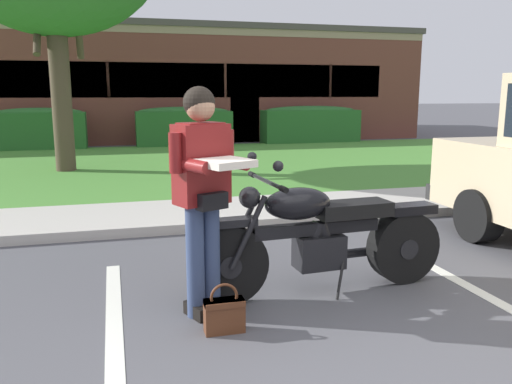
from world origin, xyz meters
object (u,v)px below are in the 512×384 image
motorcycle (331,236)px  handbag (224,312)px  hedge_center_left (184,126)px  brick_building (110,85)px  hedge_center_right (310,124)px  rider_person (203,184)px  hedge_left (40,128)px

motorcycle → handbag: motorcycle is taller
motorcycle → handbag: (-1.02, -0.54, -0.34)m
handbag → hedge_center_left: size_ratio=0.12×
motorcycle → brick_building: brick_building is taller
hedge_center_left → hedge_center_right: bearing=0.0°
brick_building → hedge_center_left: bearing=-68.2°
rider_person → brick_building: 18.14m
motorcycle → hedge_left: size_ratio=0.87×
hedge_center_left → brick_building: bearing=111.8°
hedge_center_left → handbag: bearing=-96.0°
handbag → motorcycle: bearing=27.6°
hedge_left → brick_building: bearing=70.4°
hedge_left → hedge_center_left: size_ratio=0.88×
rider_person → hedge_center_right: (5.62, 12.57, -0.36)m
hedge_left → hedge_center_left: 4.18m
motorcycle → hedge_left: hedge_left is taller
rider_person → hedge_center_left: bearing=83.5°
handbag → hedge_center_right: bearing=66.7°
motorcycle → hedge_center_left: 12.36m
hedge_center_left → motorcycle: bearing=-91.5°
hedge_center_left → hedge_center_right: size_ratio=0.91×
motorcycle → hedge_left: 12.95m
rider_person → motorcycle: bearing=10.6°
motorcycle → rider_person: size_ratio=1.32×
hedge_center_right → rider_person: bearing=-114.1°
motorcycle → hedge_center_left: hedge_center_left is taller
rider_person → hedge_center_left: rider_person is taller
hedge_center_left → brick_building: (-2.21, 5.53, 1.32)m
hedge_center_right → brick_building: size_ratio=0.15×
handbag → brick_building: brick_building is taller
rider_person → hedge_center_right: 13.77m
motorcycle → handbag: 1.20m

